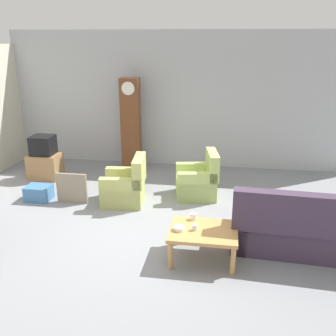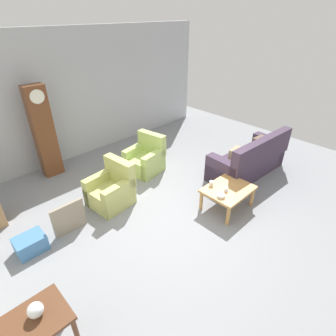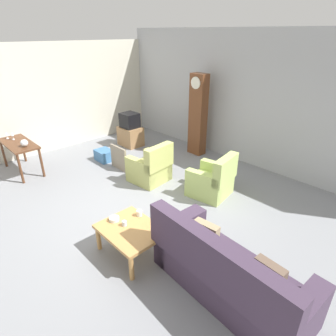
# 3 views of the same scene
# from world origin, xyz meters

# --- Properties ---
(ground_plane) EXTENTS (10.40, 10.40, 0.00)m
(ground_plane) POSITION_xyz_m (0.00, 0.00, 0.00)
(ground_plane) COLOR gray
(garage_door_wall) EXTENTS (8.40, 0.16, 3.20)m
(garage_door_wall) POSITION_xyz_m (0.00, 3.60, 1.60)
(garage_door_wall) COLOR #ADAFB5
(garage_door_wall) RESTS_ON ground_plane
(couch_floral) EXTENTS (2.15, 0.99, 1.04)m
(couch_floral) POSITION_xyz_m (2.29, -0.27, 0.35)
(couch_floral) COLOR #423347
(couch_floral) RESTS_ON ground_plane
(armchair_olive_near) EXTENTS (0.86, 0.84, 0.92)m
(armchair_olive_near) POSITION_xyz_m (-0.77, 1.07, 0.31)
(armchair_olive_near) COLOR #B7BC66
(armchair_olive_near) RESTS_ON ground_plane
(armchair_olive_far) EXTENTS (0.91, 0.89, 0.92)m
(armchair_olive_far) POSITION_xyz_m (0.59, 1.59, 0.31)
(armchair_olive_far) COLOR #B4CC6C
(armchair_olive_far) RESTS_ON ground_plane
(coffee_table_wood) EXTENTS (0.96, 0.76, 0.46)m
(coffee_table_wood) POSITION_xyz_m (0.84, -0.67, 0.39)
(coffee_table_wood) COLOR tan
(coffee_table_wood) RESTS_ON ground_plane
(grandfather_clock) EXTENTS (0.44, 0.30, 2.16)m
(grandfather_clock) POSITION_xyz_m (-1.14, 3.08, 1.09)
(grandfather_clock) COLOR brown
(grandfather_clock) RESTS_ON ground_plane
(framed_picture_leaning) EXTENTS (0.60, 0.05, 0.59)m
(framed_picture_leaning) POSITION_xyz_m (-1.78, 0.90, 0.30)
(framed_picture_leaning) COLOR gray
(framed_picture_leaning) RESTS_ON ground_plane
(storage_box_blue) EXTENTS (0.47, 0.37, 0.29)m
(storage_box_blue) POSITION_xyz_m (-2.48, 0.92, 0.14)
(storage_box_blue) COLOR teal
(storage_box_blue) RESTS_ON ground_plane
(glass_dome_cloche) EXTENTS (0.17, 0.17, 0.17)m
(glass_dome_cloche) POSITION_xyz_m (-2.91, -0.84, 0.83)
(glass_dome_cloche) COLOR silver
(glass_dome_cloche) RESTS_ON console_table_dark
(cup_white_porcelain) EXTENTS (0.09, 0.09, 0.10)m
(cup_white_porcelain) POSITION_xyz_m (0.67, -0.38, 0.51)
(cup_white_porcelain) COLOR white
(cup_white_porcelain) RESTS_ON coffee_table_wood
(cup_blue_rimmed) EXTENTS (0.07, 0.07, 0.08)m
(cup_blue_rimmed) POSITION_xyz_m (0.71, -0.70, 0.50)
(cup_blue_rimmed) COLOR silver
(cup_blue_rimmed) RESTS_ON coffee_table_wood
(bowl_white_stacked) EXTENTS (0.16, 0.16, 0.06)m
(bowl_white_stacked) POSITION_xyz_m (0.50, -0.74, 0.49)
(bowl_white_stacked) COLOR white
(bowl_white_stacked) RESTS_ON coffee_table_wood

